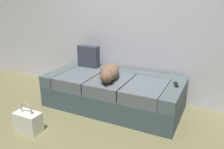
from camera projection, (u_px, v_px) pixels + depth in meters
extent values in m
cube|color=silver|center=(130.00, 6.00, 3.42)|extent=(6.40, 0.10, 2.80)
cube|color=#3F5258|center=(114.00, 97.00, 3.36)|extent=(1.93, 0.91, 0.30)
cube|color=#526164|center=(64.00, 73.00, 3.64)|extent=(0.20, 0.91, 0.16)
cube|color=#526164|center=(175.00, 93.00, 2.93)|extent=(0.20, 0.91, 0.16)
cube|color=#526164|center=(123.00, 75.00, 3.59)|extent=(1.53, 0.20, 0.16)
cube|color=slate|center=(80.00, 79.00, 3.41)|extent=(0.49, 0.70, 0.16)
cube|color=slate|center=(110.00, 84.00, 3.20)|extent=(0.49, 0.70, 0.16)
cube|color=slate|center=(145.00, 91.00, 2.99)|extent=(0.49, 0.70, 0.16)
ellipsoid|color=brown|center=(110.00, 71.00, 3.16)|extent=(0.38, 0.51, 0.21)
sphere|color=brown|center=(107.00, 76.00, 2.95)|extent=(0.17, 0.17, 0.17)
ellipsoid|color=#4C382A|center=(106.00, 79.00, 2.89)|extent=(0.09, 0.11, 0.06)
cone|color=#4C382A|center=(110.00, 72.00, 2.93)|extent=(0.04, 0.04, 0.05)
cone|color=#4C382A|center=(103.00, 71.00, 2.94)|extent=(0.04, 0.04, 0.05)
ellipsoid|color=brown|center=(115.00, 66.00, 3.34)|extent=(0.19, 0.09, 0.05)
cube|color=black|center=(176.00, 84.00, 2.96)|extent=(0.09, 0.16, 0.02)
cube|color=#3A3F4C|center=(89.00, 56.00, 3.65)|extent=(0.34, 0.13, 0.34)
cube|color=silver|center=(28.00, 122.00, 2.77)|extent=(0.32, 0.18, 0.24)
torus|color=#9FA095|center=(26.00, 109.00, 2.71)|extent=(0.18, 0.02, 0.18)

